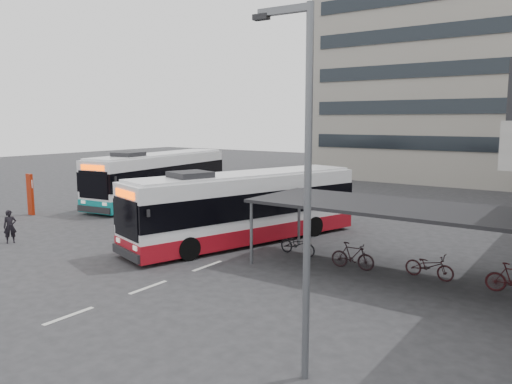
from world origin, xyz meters
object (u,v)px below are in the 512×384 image
Objects in this scene: pedestrian at (10,227)px; bus_main at (245,208)px; bus_teal at (160,178)px; lamp_post at (303,173)px.

bus_main is at bearing -27.58° from pedestrian.
bus_main is 12.73m from bus_teal.
lamp_post is (8.20, -9.09, 2.86)m from bus_main.
bus_teal is 12.39m from pedestrian.
bus_teal is 24.69m from lamp_post.
bus_teal is 8.10× the size of pedestrian.
bus_main is 0.96× the size of bus_teal.
bus_teal reaches higher than bus_main.
lamp_post is at bearing -44.48° from bus_teal.
pedestrian is at bearing 167.64° from lamp_post.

